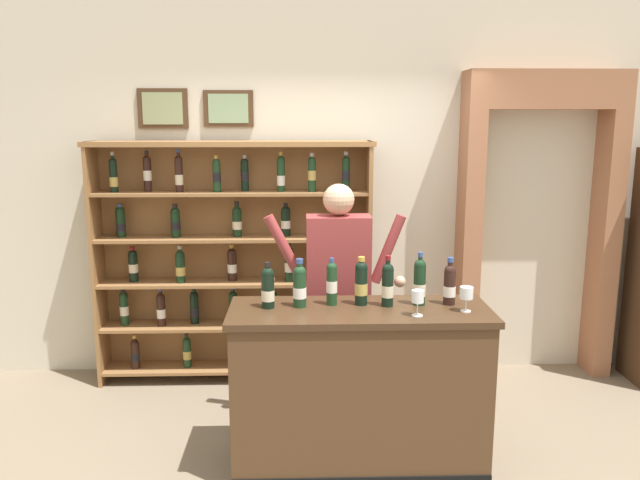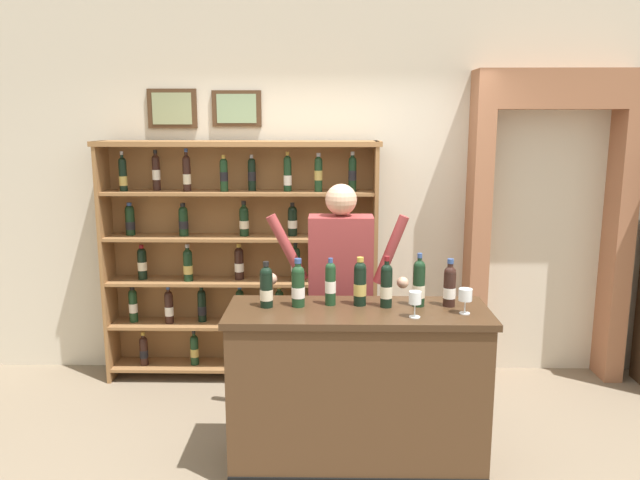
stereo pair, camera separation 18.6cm
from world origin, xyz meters
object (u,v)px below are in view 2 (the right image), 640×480
(wine_shelf, at_px, (241,255))
(tasting_bottle_vin_santo, at_px, (449,285))
(tasting_bottle_prosecco, at_px, (297,285))
(wine_glass_center, at_px, (414,299))
(tasting_bottle_grappa, at_px, (418,283))
(wine_glass_right, at_px, (465,296))
(shopkeeper, at_px, (340,277))
(tasting_bottle_bianco, at_px, (386,285))
(tasting_bottle_brunello, at_px, (266,287))
(tasting_bottle_super_tuscan, at_px, (359,283))
(tasting_counter, at_px, (356,389))
(tasting_bottle_riserva, at_px, (329,283))

(wine_shelf, distance_m, tasting_bottle_vin_santo, 1.95)
(tasting_bottle_prosecco, distance_m, wine_glass_center, 0.71)
(tasting_bottle_grappa, height_order, wine_glass_right, tasting_bottle_grappa)
(tasting_bottle_grappa, distance_m, wine_glass_right, 0.29)
(shopkeeper, xyz_separation_m, tasting_bottle_prosecco, (-0.26, -0.53, 0.09))
(tasting_bottle_bianco, bearing_deg, wine_glass_center, -53.81)
(wine_shelf, xyz_separation_m, tasting_bottle_vin_santo, (1.45, -1.30, 0.10))
(wine_shelf, distance_m, tasting_bottle_grappa, 1.82)
(shopkeeper, bearing_deg, tasting_bottle_brunello, -129.53)
(wine_glass_right, xyz_separation_m, wine_glass_center, (-0.30, -0.08, 0.00))
(tasting_bottle_prosecco, bearing_deg, tasting_bottle_bianco, -0.24)
(tasting_bottle_grappa, height_order, wine_glass_center, tasting_bottle_grappa)
(tasting_bottle_super_tuscan, xyz_separation_m, tasting_bottle_bianco, (0.16, -0.03, -0.00))
(tasting_bottle_brunello, height_order, wine_glass_right, tasting_bottle_brunello)
(tasting_counter, xyz_separation_m, tasting_bottle_brunello, (-0.55, 0.04, 0.64))
(tasting_bottle_brunello, relative_size, wine_glass_center, 1.84)
(tasting_bottle_prosecco, distance_m, tasting_bottle_super_tuscan, 0.37)
(tasting_bottle_brunello, distance_m, tasting_bottle_riserva, 0.38)
(tasting_bottle_vin_santo, relative_size, wine_glass_right, 1.96)
(tasting_counter, relative_size, tasting_bottle_vin_santo, 5.37)
(tasting_counter, bearing_deg, tasting_bottle_brunello, 176.02)
(wine_shelf, height_order, tasting_bottle_brunello, wine_shelf)
(shopkeeper, distance_m, tasting_bottle_grappa, 0.70)
(shopkeeper, xyz_separation_m, tasting_bottle_super_tuscan, (0.11, -0.50, 0.09))
(tasting_bottle_vin_santo, bearing_deg, tasting_bottle_grappa, -179.43)
(tasting_bottle_grappa, distance_m, tasting_bottle_vin_santo, 0.19)
(tasting_bottle_grappa, bearing_deg, tasting_bottle_brunello, -177.66)
(shopkeeper, distance_m, tasting_bottle_brunello, 0.72)
(tasting_bottle_riserva, height_order, tasting_bottle_vin_santo, same)
(tasting_bottle_bianco, relative_size, tasting_bottle_grappa, 0.96)
(tasting_bottle_prosecco, xyz_separation_m, tasting_bottle_grappa, (0.73, 0.02, 0.01))
(shopkeeper, height_order, tasting_bottle_super_tuscan, shopkeeper)
(wine_glass_center, bearing_deg, tasting_bottle_vin_santo, 43.59)
(tasting_bottle_super_tuscan, height_order, tasting_bottle_grappa, tasting_bottle_grappa)
(tasting_bottle_bianco, xyz_separation_m, tasting_bottle_grappa, (0.20, 0.02, 0.01))
(tasting_bottle_brunello, distance_m, wine_glass_right, 1.17)
(wine_shelf, bearing_deg, tasting_bottle_bianco, -51.28)
(shopkeeper, bearing_deg, tasting_bottle_riserva, -98.34)
(tasting_bottle_vin_santo, bearing_deg, wine_glass_center, -136.41)
(shopkeeper, distance_m, tasting_bottle_vin_santo, 0.83)
(tasting_bottle_prosecco, relative_size, tasting_bottle_super_tuscan, 0.99)
(tasting_counter, bearing_deg, shopkeeper, 99.26)
(tasting_bottle_brunello, height_order, tasting_bottle_super_tuscan, tasting_bottle_super_tuscan)
(tasting_counter, xyz_separation_m, wine_glass_center, (0.32, -0.15, 0.62))
(shopkeeper, bearing_deg, tasting_bottle_vin_santo, -38.12)
(shopkeeper, height_order, tasting_bottle_brunello, shopkeeper)
(tasting_bottle_bianco, distance_m, wine_glass_right, 0.46)
(tasting_bottle_brunello, height_order, tasting_bottle_bianco, tasting_bottle_bianco)
(tasting_bottle_super_tuscan, bearing_deg, tasting_bottle_brunello, -175.13)
(tasting_bottle_super_tuscan, xyz_separation_m, tasting_bottle_grappa, (0.35, -0.01, 0.00))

